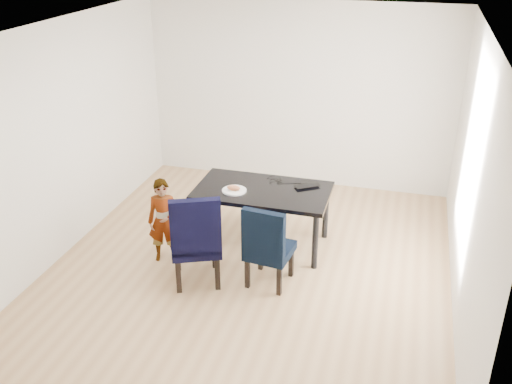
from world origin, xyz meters
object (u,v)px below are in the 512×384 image
(chair_left, at_px, (196,236))
(plate, at_px, (234,190))
(child, at_px, (164,221))
(laptop, at_px, (306,185))
(chair_right, at_px, (270,244))
(dining_table, at_px, (263,217))

(chair_left, relative_size, plate, 3.77)
(child, height_order, laptop, child)
(child, bearing_deg, laptop, 12.67)
(child, distance_m, plate, 0.90)
(chair_right, bearing_deg, chair_left, -161.00)
(chair_left, xyz_separation_m, chair_right, (0.79, 0.17, -0.06))
(dining_table, distance_m, laptop, 0.66)
(chair_left, height_order, laptop, chair_left)
(dining_table, height_order, child, child)
(chair_left, bearing_deg, laptop, 27.11)
(laptop, bearing_deg, plate, -8.13)
(dining_table, xyz_separation_m, child, (-1.01, -0.65, 0.14))
(plate, bearing_deg, chair_left, -102.95)
(chair_left, height_order, plate, chair_left)
(plate, height_order, laptop, laptop)
(chair_right, bearing_deg, dining_table, 117.13)
(chair_left, xyz_separation_m, laptop, (0.98, 1.19, 0.21))
(chair_left, xyz_separation_m, plate, (0.19, 0.81, 0.21))
(chair_left, distance_m, child, 0.60)
(chair_left, distance_m, plate, 0.86)
(chair_right, relative_size, laptop, 3.21)
(child, bearing_deg, dining_table, 14.48)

